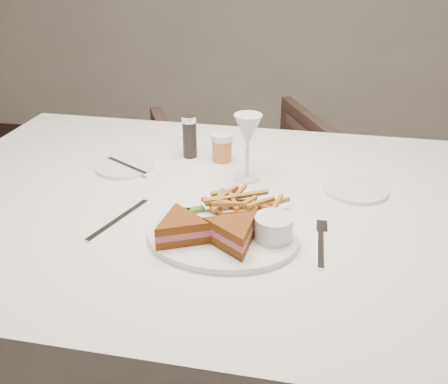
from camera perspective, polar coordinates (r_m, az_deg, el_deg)
table at (r=1.42m, az=0.35°, el=-14.44°), size 1.59×1.09×0.75m
chair_far at (r=2.19m, az=2.11°, el=1.13°), size 0.90×0.88×0.71m
table_setting at (r=1.13m, az=0.68°, el=-0.92°), size 0.78×0.61×0.18m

